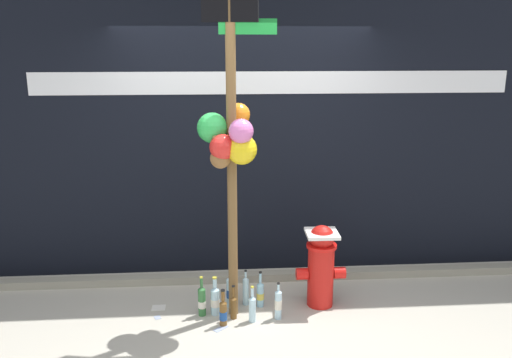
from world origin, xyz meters
TOP-DOWN VIEW (x-y plane):
  - ground_plane at (0.00, 0.00)m, footprint 14.00×14.00m
  - building_wall at (0.00, 1.34)m, footprint 10.00×0.21m
  - curb_strip at (0.00, 0.96)m, footprint 8.00×0.12m
  - memorial_post at (-0.15, 0.27)m, footprint 0.65×0.47m
  - fire_hydrant at (0.66, 0.41)m, footprint 0.45×0.29m
  - bottle_0 at (-0.16, 0.43)m, footprint 0.07×0.07m
  - bottle_1 at (0.11, 0.42)m, footprint 0.07×0.07m
  - bottle_2 at (-0.42, 0.29)m, footprint 0.07×0.07m
  - bottle_3 at (-0.14, 0.22)m, footprint 0.06×0.06m
  - bottle_4 at (0.02, 0.15)m, footprint 0.06×0.06m
  - bottle_5 at (-0.02, 0.46)m, footprint 0.06×0.06m
  - bottle_6 at (-0.30, 0.30)m, footprint 0.08×0.08m
  - bottle_7 at (-0.23, 0.11)m, footprint 0.07×0.07m
  - bottle_8 at (0.25, 0.18)m, footprint 0.06×0.06m
  - litter_0 at (-0.25, 0.05)m, footprint 0.14×0.13m
  - litter_1 at (-0.81, 0.27)m, footprint 0.07×0.08m
  - litter_2 at (-0.82, 0.45)m, footprint 0.12×0.11m

SIDE VIEW (x-z plane):
  - ground_plane at x=0.00m, z-range 0.00..0.00m
  - litter_0 at x=-0.25m, z-range 0.00..0.01m
  - litter_1 at x=-0.81m, z-range 0.00..0.01m
  - litter_2 at x=-0.82m, z-range 0.00..0.01m
  - curb_strip at x=0.00m, z-range 0.00..0.08m
  - bottle_3 at x=-0.14m, z-range -0.04..0.27m
  - bottle_7 at x=-0.23m, z-range -0.04..0.29m
  - bottle_1 at x=0.11m, z-range -0.05..0.29m
  - bottle_4 at x=0.02m, z-range -0.04..0.30m
  - bottle_6 at x=-0.30m, z-range -0.04..0.32m
  - bottle_2 at x=-0.42m, z-range -0.05..0.32m
  - bottle_8 at x=0.25m, z-range -0.03..0.31m
  - bottle_5 at x=-0.02m, z-range -0.03..0.31m
  - bottle_0 at x=-0.16m, z-range -0.04..0.34m
  - fire_hydrant at x=0.66m, z-range 0.02..0.79m
  - memorial_post at x=-0.15m, z-range 0.28..3.14m
  - building_wall at x=0.00m, z-range 0.00..3.67m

